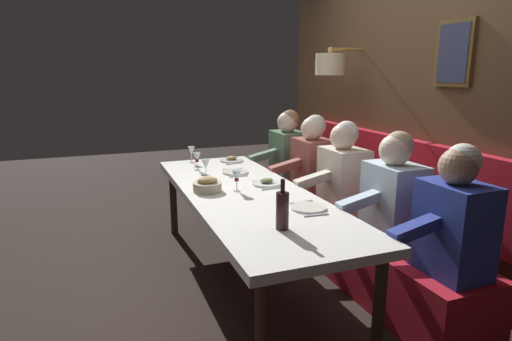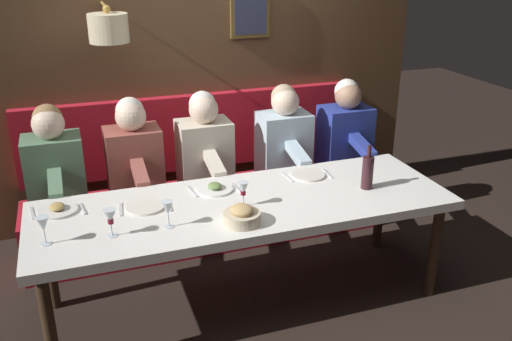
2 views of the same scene
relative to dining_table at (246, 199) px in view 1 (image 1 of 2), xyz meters
name	(u,v)px [view 1 (image 1 of 2)]	position (x,y,z in m)	size (l,w,h in m)	color
ground_plane	(246,280)	(0.00, 0.00, -0.68)	(12.00, 12.00, 0.00)	black
dining_table	(246,199)	(0.00, 0.00, 0.00)	(0.90, 2.64, 0.74)	silver
banquette_bench	(343,238)	(0.89, 0.00, -0.45)	(0.52, 2.84, 0.45)	red
back_wall_panel	(406,104)	(1.46, 0.01, 0.69)	(0.59, 4.04, 2.90)	brown
diner_nearest	(455,216)	(0.88, -1.17, 0.14)	(0.60, 0.40, 0.79)	#283893
diner_near	(393,191)	(0.88, -0.62, 0.14)	(0.60, 0.40, 0.79)	silver
diner_middle	(343,171)	(0.88, 0.03, 0.14)	(0.60, 0.40, 0.79)	beige
diner_far	(313,159)	(0.88, 0.57, 0.14)	(0.60, 0.40, 0.79)	#934C42
diner_farthest	(288,150)	(0.88, 1.12, 0.14)	(0.60, 0.40, 0.79)	#567A5B
place_setting_0	(235,172)	(0.12, 0.61, 0.07)	(0.24, 0.32, 0.01)	silver
place_setting_1	(308,208)	(0.25, -0.55, 0.07)	(0.24, 0.32, 0.01)	silver
place_setting_2	(267,183)	(0.23, 0.13, 0.08)	(0.24, 0.32, 0.05)	white
place_setting_3	(231,160)	(0.24, 1.12, 0.08)	(0.24, 0.33, 0.05)	silver
wine_glass_0	(191,151)	(-0.15, 1.18, 0.18)	(0.07, 0.07, 0.16)	silver
wine_glass_1	(206,165)	(-0.18, 0.52, 0.18)	(0.07, 0.07, 0.16)	silver
wine_glass_2	(237,176)	(-0.06, 0.03, 0.18)	(0.07, 0.07, 0.16)	silver
wine_glass_3	(197,158)	(-0.18, 0.84, 0.18)	(0.07, 0.07, 0.16)	silver
wine_bottle	(282,210)	(-0.07, -0.83, 0.18)	(0.08, 0.08, 0.30)	#33191E
bread_bowl	(207,185)	(-0.27, 0.11, 0.11)	(0.22, 0.22, 0.12)	beige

